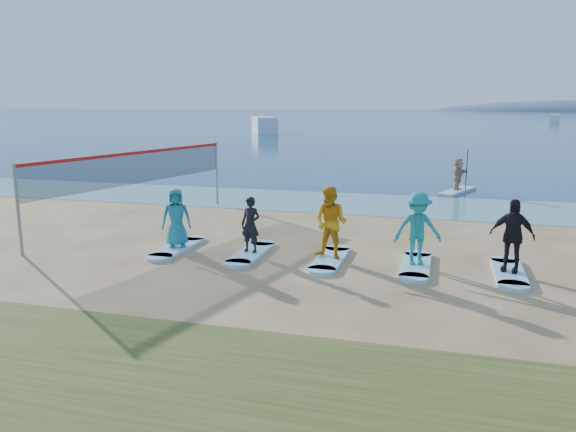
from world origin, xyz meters
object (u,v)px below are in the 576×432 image
(surfboard_0, at_px, (177,248))
(student_3, at_px, (418,229))
(surfboard_2, at_px, (330,259))
(student_1, at_px, (251,225))
(surfboard_4, at_px, (509,273))
(student_4, at_px, (512,235))
(volleyball_net, at_px, (137,168))
(boat_offshore_a, at_px, (264,133))
(surfboard_1, at_px, (251,253))
(student_2, at_px, (331,223))
(paddleboarder, at_px, (458,174))
(student_0, at_px, (176,218))
(boat_offshore_b, at_px, (555,122))
(paddleboard, at_px, (457,191))
(surfboard_3, at_px, (416,266))

(surfboard_0, bearing_deg, student_3, 0.00)
(surfboard_0, relative_size, surfboard_2, 1.00)
(student_1, relative_size, student_3, 0.83)
(surfboard_4, height_order, student_4, student_4)
(volleyball_net, xyz_separation_m, surfboard_2, (7.14, -2.69, -1.86))
(boat_offshore_a, height_order, student_3, student_3)
(surfboard_2, relative_size, student_4, 1.26)
(surfboard_0, height_order, student_3, student_3)
(surfboard_1, relative_size, surfboard_4, 1.00)
(surfboard_1, distance_m, surfboard_4, 6.57)
(boat_offshore_a, xyz_separation_m, student_3, (23.04, -58.64, 1.00))
(surfboard_1, distance_m, student_1, 0.80)
(surfboard_2, relative_size, student_2, 1.18)
(paddleboarder, distance_m, surfboard_4, 12.85)
(student_0, distance_m, surfboard_2, 4.47)
(volleyball_net, distance_m, paddleboarder, 14.62)
(boat_offshore_b, height_order, student_4, student_4)
(student_0, bearing_deg, boat_offshore_a, 81.29)
(boat_offshore_a, xyz_separation_m, student_4, (25.23, -58.64, 0.97))
(surfboard_2, bearing_deg, student_4, 0.00)
(paddleboard, distance_m, boat_offshore_a, 51.86)
(surfboard_2, bearing_deg, paddleboard, 75.17)
(boat_offshore_a, bearing_deg, student_2, -95.34)
(paddleboard, bearing_deg, student_2, -82.42)
(paddleboarder, bearing_deg, boat_offshore_b, 10.26)
(boat_offshore_b, bearing_deg, surfboard_1, -92.86)
(paddleboard, xyz_separation_m, student_2, (-3.39, -12.78, 0.96))
(student_2, distance_m, surfboard_4, 4.49)
(paddleboarder, xyz_separation_m, boat_offshore_b, (20.95, 101.49, -0.85))
(surfboard_2, xyz_separation_m, student_2, (0.00, 0.00, 0.98))
(surfboard_3, xyz_separation_m, surfboard_4, (2.19, 0.00, 0.00))
(surfboard_3, xyz_separation_m, student_3, (0.00, 0.00, 0.95))
(student_3, height_order, surfboard_4, student_3)
(surfboard_3, distance_m, surfboard_4, 2.19)
(surfboard_1, bearing_deg, student_4, 0.00)
(paddleboarder, height_order, student_3, student_3)
(paddleboarder, relative_size, surfboard_2, 0.66)
(surfboard_1, relative_size, surfboard_3, 1.00)
(volleyball_net, relative_size, surfboard_3, 4.03)
(volleyball_net, distance_m, boat_offshore_b, 115.95)
(boat_offshore_a, height_order, student_4, student_4)
(surfboard_4, bearing_deg, surfboard_0, 180.00)
(student_4, bearing_deg, surfboard_1, -162.50)
(student_2, xyz_separation_m, surfboard_4, (4.38, 0.00, -0.98))
(paddleboarder, height_order, student_0, student_0)
(surfboard_0, height_order, surfboard_3, same)
(student_0, xyz_separation_m, student_4, (8.76, 0.00, 0.06))
(student_0, bearing_deg, surfboard_2, -24.39)
(paddleboarder, bearing_deg, surfboard_1, 178.36)
(paddleboard, relative_size, surfboard_4, 1.36)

